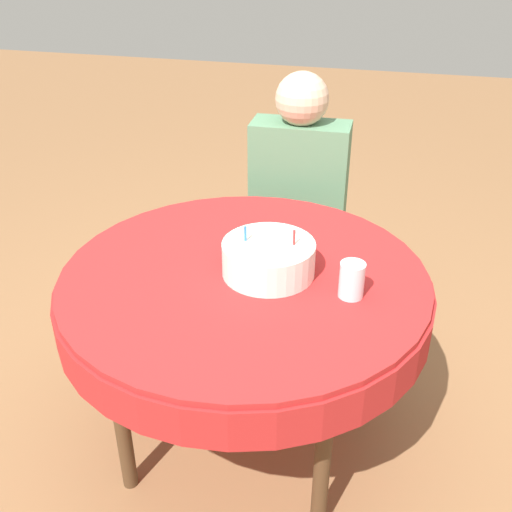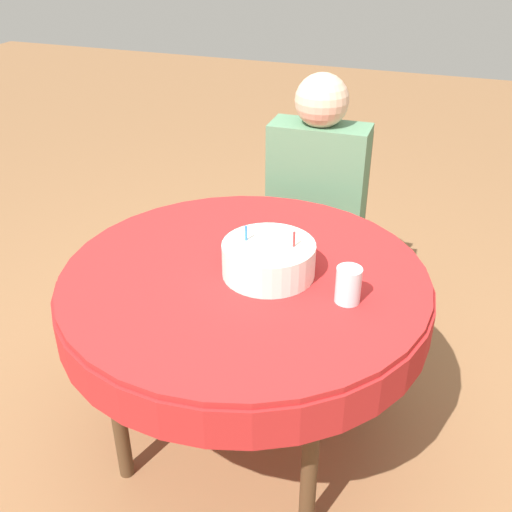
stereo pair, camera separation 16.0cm
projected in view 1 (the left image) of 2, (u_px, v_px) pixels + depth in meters
ground_plane at (246, 431)px, 2.26m from camera, size 12.00×12.00×0.00m
dining_table at (244, 294)px, 1.94m from camera, size 1.19×1.19×0.70m
chair at (300, 218)px, 2.77m from camera, size 0.44×0.44×0.87m
person at (298, 180)px, 2.58m from camera, size 0.42×0.30×1.15m
birthday_cake at (269, 258)px, 1.88m from camera, size 0.29×0.29×0.16m
drinking_glass at (352, 280)px, 1.76m from camera, size 0.08×0.08×0.11m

